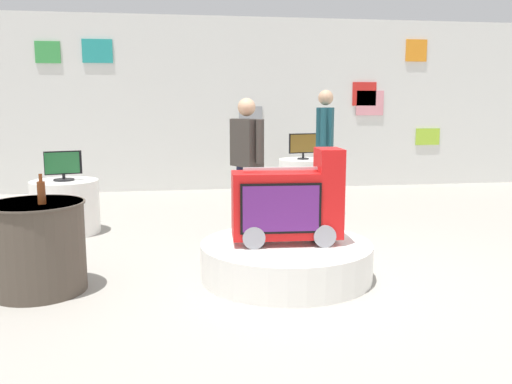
% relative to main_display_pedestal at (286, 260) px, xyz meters
% --- Properties ---
extents(ground_plane, '(30.00, 30.00, 0.00)m').
position_rel_main_display_pedestal_xyz_m(ground_plane, '(0.28, -0.20, -0.16)').
color(ground_plane, '#9E998E').
extents(back_wall_display, '(12.00, 0.13, 3.03)m').
position_rel_main_display_pedestal_xyz_m(back_wall_display, '(0.29, 5.14, 1.36)').
color(back_wall_display, silver).
rests_on(back_wall_display, ground).
extents(main_display_pedestal, '(1.52, 1.52, 0.31)m').
position_rel_main_display_pedestal_xyz_m(main_display_pedestal, '(0.00, 0.00, 0.00)').
color(main_display_pedestal, white).
rests_on(main_display_pedestal, ground).
extents(novelty_firetruck_tv, '(0.97, 0.45, 0.84)m').
position_rel_main_display_pedestal_xyz_m(novelty_firetruck_tv, '(0.02, -0.01, 0.50)').
color(novelty_firetruck_tv, gray).
rests_on(novelty_firetruck_tv, main_display_pedestal).
extents(display_pedestal_left_rear, '(0.79, 0.79, 0.64)m').
position_rel_main_display_pedestal_xyz_m(display_pedestal_left_rear, '(-2.25, 2.04, 0.16)').
color(display_pedestal_left_rear, white).
rests_on(display_pedestal_left_rear, ground).
extents(tv_on_left_rear, '(0.42, 0.24, 0.35)m').
position_rel_main_display_pedestal_xyz_m(tv_on_left_rear, '(-2.26, 2.04, 0.65)').
color(tv_on_left_rear, black).
rests_on(tv_on_left_rear, display_pedestal_left_rear).
extents(display_pedestal_center_rear, '(0.79, 0.79, 0.64)m').
position_rel_main_display_pedestal_xyz_m(display_pedestal_center_rear, '(1.14, 4.02, 0.16)').
color(display_pedestal_center_rear, white).
rests_on(display_pedestal_center_rear, ground).
extents(tv_on_center_rear, '(0.49, 0.19, 0.42)m').
position_rel_main_display_pedestal_xyz_m(tv_on_center_rear, '(1.13, 4.01, 0.71)').
color(tv_on_center_rear, black).
rests_on(tv_on_center_rear, display_pedestal_center_rear).
extents(side_table_round, '(0.79, 0.79, 0.75)m').
position_rel_main_display_pedestal_xyz_m(side_table_round, '(-2.09, -0.05, 0.22)').
color(side_table_round, '#4C4238').
rests_on(side_table_round, ground).
extents(bottle_on_side_table, '(0.06, 0.06, 0.24)m').
position_rel_main_display_pedestal_xyz_m(bottle_on_side_table, '(-2.02, -0.13, 0.69)').
color(bottle_on_side_table, brown).
rests_on(bottle_on_side_table, side_table_round).
extents(shopper_browsing_near_truck, '(0.35, 0.50, 1.60)m').
position_rel_main_display_pedestal_xyz_m(shopper_browsing_near_truck, '(-0.15, 1.43, 0.78)').
color(shopper_browsing_near_truck, '#1E233F').
rests_on(shopper_browsing_near_truck, ground).
extents(shopper_browsing_rear, '(0.33, 0.53, 1.71)m').
position_rel_main_display_pedestal_xyz_m(shopper_browsing_rear, '(1.04, 2.44, 0.85)').
color(shopper_browsing_rear, gray).
rests_on(shopper_browsing_rear, ground).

